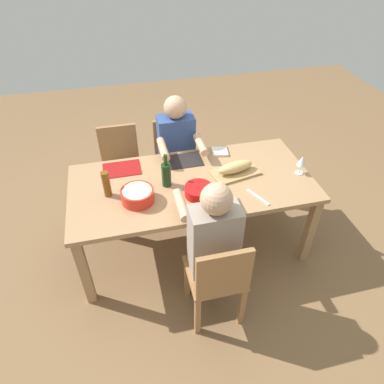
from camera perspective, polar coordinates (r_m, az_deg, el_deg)
ground_plane at (r=3.38m, az=0.00°, el=-8.25°), size 8.00×8.00×0.00m
dining_table at (r=2.93m, az=0.00°, el=0.51°), size 1.99×0.94×0.74m
chair_near_center at (r=2.53m, az=4.31°, el=-13.81°), size 0.40×0.40×0.85m
diner_near_center at (r=2.47m, az=3.32°, el=-7.53°), size 0.41×0.53×1.20m
chair_far_center at (r=3.66m, az=-2.91°, el=5.92°), size 0.40×0.40×0.85m
diner_far_center at (r=3.39m, az=-2.42°, el=7.28°), size 0.41×0.53×1.20m
chair_far_left at (r=3.62m, az=-11.47°, el=4.69°), size 0.40×0.40×0.85m
serving_bowl_greens at (r=2.72m, az=1.10°, el=0.28°), size 0.22×0.22×0.08m
serving_bowl_pasta at (r=2.69m, az=-8.88°, el=-0.45°), size 0.25×0.25×0.10m
cutting_board at (r=2.99m, az=7.00°, el=3.19°), size 0.44×0.30×0.02m
bread_loaf at (r=2.95m, az=7.08°, el=4.04°), size 0.34×0.17×0.09m
wine_bottle at (r=2.79m, az=-4.22°, el=2.93°), size 0.08×0.08×0.29m
beer_bottle at (r=2.75m, az=-13.78°, el=1.26°), size 0.06×0.06×0.22m
wine_glass at (r=3.05m, az=17.46°, el=4.75°), size 0.08×0.08×0.17m
fork_near_center at (r=2.62m, az=-1.40°, el=-2.72°), size 0.02×0.17×0.01m
placemat_far_center at (r=3.12m, az=-1.33°, el=5.15°), size 0.32×0.23×0.01m
placemat_far_left at (r=3.08m, az=-11.38°, el=3.71°), size 0.32×0.23×0.01m
carving_knife at (r=2.77m, az=10.73°, el=-0.84°), size 0.12×0.22×0.01m
napkin_stack at (r=3.24m, az=4.54°, el=6.58°), size 0.16×0.16×0.02m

